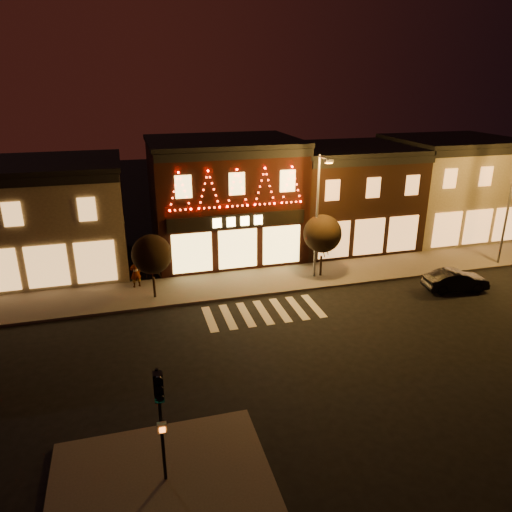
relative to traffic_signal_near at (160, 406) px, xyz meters
name	(u,v)px	position (x,y,z in m)	size (l,w,h in m)	color
ground	(287,349)	(6.36, 6.73, -3.05)	(120.00, 120.00, 0.00)	black
sidewalk_far	(276,280)	(8.36, 14.73, -2.97)	(44.00, 4.00, 0.15)	#47423D
sidewalk_near	(164,503)	(-0.14, -0.77, -2.97)	(7.00, 7.00, 0.15)	#47423D
building_left	(28,218)	(-6.64, 20.72, 0.62)	(12.20, 8.28, 7.30)	#6B624C
building_pulp	(224,198)	(6.36, 20.71, 1.12)	(10.20, 8.34, 8.30)	#33130B
building_right_a	(346,195)	(15.86, 20.72, 0.72)	(9.20, 8.28, 7.50)	black
building_right_b	(448,187)	(24.86, 20.72, 0.87)	(9.20, 8.28, 7.80)	#6B624C
traffic_signal_near	(160,406)	(0.00, 0.00, 0.00)	(0.30, 0.42, 4.11)	black
streetlamp_mid	(318,208)	(10.90, 14.28, 1.68)	(0.50, 1.79, 7.80)	#59595E
streetlamp_right	(512,201)	(24.12, 13.11, 1.53)	(0.47, 1.72, 7.54)	#59595E
tree_left	(152,254)	(0.72, 14.05, -0.25)	(2.27, 2.27, 3.79)	black
tree_right	(322,234)	(11.35, 14.52, -0.07)	(2.42, 2.42, 4.04)	black
dark_sedan	(456,280)	(18.48, 10.46, -2.41)	(1.34, 3.85, 1.27)	black
pedestrian	(136,273)	(-0.25, 15.85, -1.98)	(0.67, 0.44, 1.84)	gray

